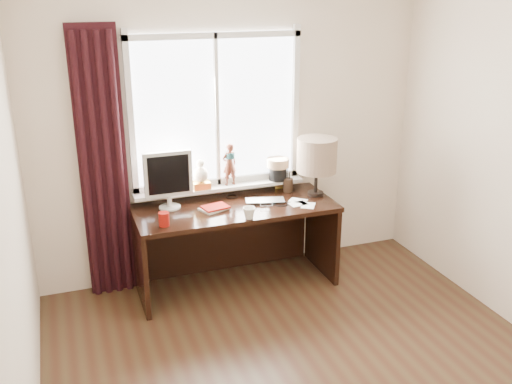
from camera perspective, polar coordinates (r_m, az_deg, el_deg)
name	(u,v)px	position (r m, az deg, el deg)	size (l,w,h in m)	color
wall_back	(233,132)	(5.02, -2.36, 6.04)	(3.50, 2.60, 0.00)	beige
wall_left	(5,259)	(2.93, -23.85, -6.17)	(4.00, 2.60, 0.00)	beige
laptop	(265,201)	(4.90, 0.93, -0.89)	(0.33, 0.21, 0.03)	silver
mug	(249,213)	(4.55, -0.69, -2.08)	(0.10, 0.10, 0.10)	white
red_cup	(164,219)	(4.47, -9.18, -2.70)	(0.08, 0.08, 0.11)	maroon
window	(217,135)	(4.93, -3.90, 5.74)	(1.52, 0.22, 1.40)	white
curtain	(103,168)	(4.78, -15.05, 2.33)	(0.38, 0.09, 2.25)	black
desk	(232,228)	(5.00, -2.39, -3.63)	(1.70, 0.70, 0.75)	black
monitor	(168,177)	(4.74, -8.77, 1.54)	(0.40, 0.18, 0.49)	beige
notebook_stack	(214,208)	(4.75, -4.19, -1.60)	(0.26, 0.23, 0.03)	beige
brush_holder	(288,185)	(5.15, 3.20, 0.71)	(0.09, 0.09, 0.25)	black
icon_frame	(281,182)	(5.23, 2.50, 1.05)	(0.10, 0.04, 0.13)	gold
table_lamp	(317,156)	(4.99, 6.11, 3.62)	(0.35, 0.35, 0.52)	black
loose_papers	(301,203)	(4.89, 4.57, -1.13)	(0.23, 0.32, 0.00)	white
desk_cables	(264,202)	(4.90, 0.83, -0.98)	(0.49, 0.46, 0.01)	black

